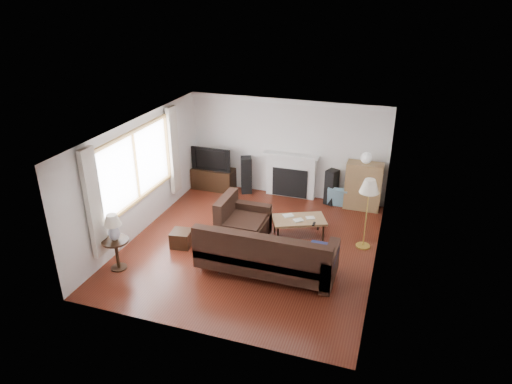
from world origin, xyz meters
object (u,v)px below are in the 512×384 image
(tv_stand, at_px, (214,179))
(sectional_sofa, at_px, (267,251))
(side_table, at_px, (117,254))
(coffee_table, at_px, (299,228))
(bookshelf, at_px, (363,186))
(floor_lamp, at_px, (366,214))

(tv_stand, height_order, sectional_sofa, sectional_sofa)
(side_table, bearing_deg, tv_stand, 86.66)
(coffee_table, bearing_deg, sectional_sofa, -124.73)
(sectional_sofa, bearing_deg, tv_stand, 127.25)
(bookshelf, height_order, sectional_sofa, bookshelf)
(sectional_sofa, relative_size, floor_lamp, 1.84)
(bookshelf, distance_m, floor_lamp, 1.85)
(side_table, bearing_deg, sectional_sofa, 16.36)
(coffee_table, distance_m, floor_lamp, 1.48)
(coffee_table, height_order, side_table, side_table)
(tv_stand, height_order, floor_lamp, floor_lamp)
(tv_stand, relative_size, floor_lamp, 0.73)
(coffee_table, xyz_separation_m, side_table, (-2.99, -2.28, 0.10))
(tv_stand, bearing_deg, coffee_table, -33.05)
(bookshelf, distance_m, side_table, 5.84)
(floor_lamp, distance_m, side_table, 4.96)
(bookshelf, xyz_separation_m, floor_lamp, (0.25, -1.83, 0.18))
(sectional_sofa, bearing_deg, side_table, -163.64)
(tv_stand, xyz_separation_m, sectional_sofa, (2.49, -3.27, 0.17))
(bookshelf, height_order, floor_lamp, floor_lamp)
(tv_stand, relative_size, bookshelf, 0.96)
(bookshelf, bearing_deg, floor_lamp, -82.30)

